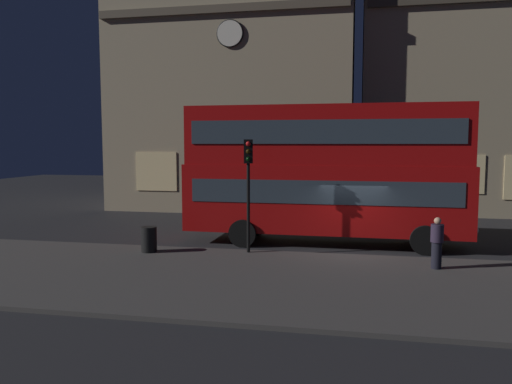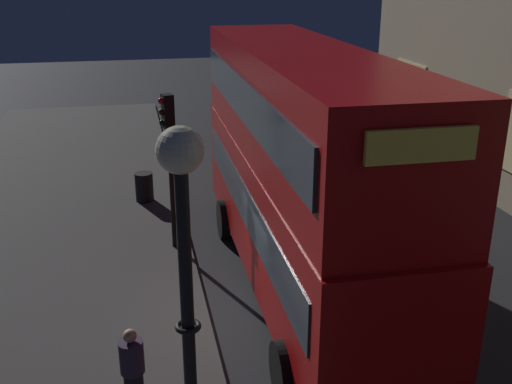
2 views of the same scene
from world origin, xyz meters
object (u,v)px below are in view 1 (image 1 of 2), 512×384
at_px(traffic_light_near_kerb, 248,172).
at_px(litter_bin, 149,239).
at_px(pedestrian, 437,243).
at_px(double_decker_bus, 324,168).

bearing_deg(traffic_light_near_kerb, litter_bin, 177.42).
bearing_deg(litter_bin, pedestrian, -3.00).
xyz_separation_m(pedestrian, litter_bin, (-9.89, 0.52, -0.37)).
distance_m(pedestrian, litter_bin, 9.91).
height_order(pedestrian, litter_bin, pedestrian).
xyz_separation_m(double_decker_bus, litter_bin, (-6.10, -3.31, -2.50)).
xyz_separation_m(double_decker_bus, pedestrian, (3.79, -3.82, -2.14)).
relative_size(traffic_light_near_kerb, pedestrian, 2.50).
xyz_separation_m(traffic_light_near_kerb, litter_bin, (-3.57, -0.63, -2.47)).
relative_size(double_decker_bus, litter_bin, 12.24).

